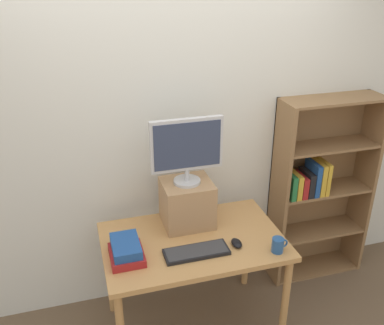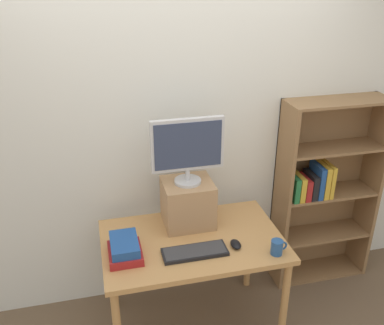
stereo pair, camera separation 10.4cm
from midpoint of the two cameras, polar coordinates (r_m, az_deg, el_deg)
The scene contains 10 objects.
ground_plane at distance 3.36m, azimuth 1.00°, elevation -20.89°, with size 12.00×12.00×0.00m, color brown.
back_wall at distance 3.05m, azimuth -1.32°, elevation 3.66°, with size 7.00×0.08×2.60m.
desk at distance 2.91m, azimuth 1.10°, elevation -11.61°, with size 1.19×0.75×0.76m.
bookshelf_unit at distance 3.55m, azimuth 17.77°, elevation -3.51°, with size 0.79×0.28×1.53m.
riser_box at distance 2.94m, azimuth 0.45°, elevation -5.40°, with size 0.33×0.30×0.32m.
computer_monitor at distance 2.75m, azimuth 0.49°, elevation 1.90°, with size 0.48×0.18×0.45m.
keyboard at distance 2.73m, azimuth 1.49°, elevation -11.84°, with size 0.41×0.15×0.02m.
computer_mouse at distance 2.80m, azimuth 6.91°, elevation -10.78°, with size 0.06×0.10×0.04m.
book_stack at distance 2.71m, azimuth -7.85°, elevation -11.36°, with size 0.20×0.27×0.11m.
coffee_mug at distance 2.77m, azimuth 12.37°, elevation -10.99°, with size 0.11×0.08×0.10m.
Camera 2 is at (-0.56, -2.27, 2.42)m, focal length 40.00 mm.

